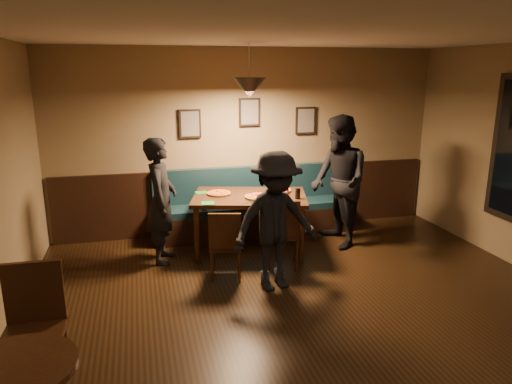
% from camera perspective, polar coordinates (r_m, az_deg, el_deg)
% --- Properties ---
extents(floor, '(7.00, 7.00, 0.00)m').
position_cam_1_polar(floor, '(4.58, 10.01, -18.26)').
color(floor, black).
rests_on(floor, ground).
extents(ceiling, '(7.00, 7.00, 0.00)m').
position_cam_1_polar(ceiling, '(3.87, 11.94, 19.19)').
color(ceiling, silver).
rests_on(ceiling, ground).
extents(wall_back, '(6.00, 0.00, 6.00)m').
position_cam_1_polar(wall_back, '(7.26, -0.84, 6.15)').
color(wall_back, '#8C704F').
rests_on(wall_back, ground).
extents(wainscot, '(5.88, 0.06, 1.00)m').
position_cam_1_polar(wainscot, '(7.42, -0.76, -0.78)').
color(wainscot, black).
rests_on(wainscot, ground).
extents(booth_bench, '(3.00, 0.60, 1.00)m').
position_cam_1_polar(booth_bench, '(7.16, -0.26, -1.34)').
color(booth_bench, '#0F232D').
rests_on(booth_bench, ground).
extents(picture_left, '(0.32, 0.04, 0.42)m').
position_cam_1_polar(picture_left, '(7.04, -8.01, 8.20)').
color(picture_left, black).
rests_on(picture_left, wall_back).
extents(picture_center, '(0.32, 0.04, 0.42)m').
position_cam_1_polar(picture_center, '(7.17, -0.80, 9.67)').
color(picture_center, black).
rests_on(picture_center, wall_back).
extents(picture_right, '(0.32, 0.04, 0.42)m').
position_cam_1_polar(picture_right, '(7.45, 6.03, 8.61)').
color(picture_right, black).
rests_on(picture_right, wall_back).
extents(pendant_lamp, '(0.44, 0.44, 0.25)m').
position_cam_1_polar(pendant_lamp, '(6.17, -0.82, 12.58)').
color(pendant_lamp, black).
rests_on(pendant_lamp, ceiling).
extents(dining_table, '(1.72, 1.34, 0.81)m').
position_cam_1_polar(dining_table, '(6.50, -0.76, -3.88)').
color(dining_table, black).
rests_on(dining_table, floor).
extents(chair_near_left, '(0.46, 0.46, 0.86)m').
position_cam_1_polar(chair_near_left, '(5.74, -3.67, -6.23)').
color(chair_near_left, black).
rests_on(chair_near_left, floor).
extents(chair_near_right, '(0.50, 0.50, 0.93)m').
position_cam_1_polar(chair_near_right, '(6.02, 3.24, -4.86)').
color(chair_near_right, black).
rests_on(chair_near_right, floor).
extents(diner_left, '(0.50, 0.67, 1.65)m').
position_cam_1_polar(diner_left, '(6.20, -11.42, -1.06)').
color(diner_left, black).
rests_on(diner_left, floor).
extents(diner_right, '(0.72, 0.92, 1.88)m').
position_cam_1_polar(diner_right, '(6.73, 10.04, 1.22)').
color(diner_right, black).
rests_on(diner_right, floor).
extents(diner_front, '(1.14, 0.79, 1.61)m').
position_cam_1_polar(diner_front, '(5.32, 2.39, -3.61)').
color(diner_front, black).
rests_on(diner_front, floor).
extents(pizza_a, '(0.43, 0.43, 0.04)m').
position_cam_1_polar(pizza_a, '(6.45, -4.53, -0.13)').
color(pizza_a, orange).
rests_on(pizza_a, dining_table).
extents(pizza_b, '(0.43, 0.43, 0.04)m').
position_cam_1_polar(pizza_b, '(6.25, 0.18, -0.56)').
color(pizza_b, orange).
rests_on(pizza_b, dining_table).
extents(pizza_c, '(0.35, 0.35, 0.04)m').
position_cam_1_polar(pizza_c, '(6.60, 2.87, 0.22)').
color(pizza_c, orange).
rests_on(pizza_c, dining_table).
extents(soda_glass, '(0.07, 0.07, 0.15)m').
position_cam_1_polar(soda_glass, '(6.23, 5.07, -0.15)').
color(soda_glass, black).
rests_on(soda_glass, dining_table).
extents(tabasco_bottle, '(0.03, 0.03, 0.11)m').
position_cam_1_polar(tabasco_bottle, '(6.45, 3.88, 0.22)').
color(tabasco_bottle, '#960A05').
rests_on(tabasco_bottle, dining_table).
extents(napkin_a, '(0.17, 0.17, 0.01)m').
position_cam_1_polar(napkin_a, '(6.56, -6.65, -0.08)').
color(napkin_a, '#1B6520').
rests_on(napkin_a, dining_table).
extents(napkin_b, '(0.18, 0.18, 0.01)m').
position_cam_1_polar(napkin_b, '(6.04, -5.84, -1.36)').
color(napkin_b, '#20793A').
rests_on(napkin_b, dining_table).
extents(cutlery_set, '(0.20, 0.11, 0.00)m').
position_cam_1_polar(cutlery_set, '(6.05, -0.67, -1.25)').
color(cutlery_set, silver).
rests_on(cutlery_set, dining_table).
extents(cafe_chair_far, '(0.46, 0.46, 1.02)m').
position_cam_1_polar(cafe_chair_far, '(4.14, -25.52, -15.26)').
color(cafe_chair_far, black).
rests_on(cafe_chair_far, floor).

